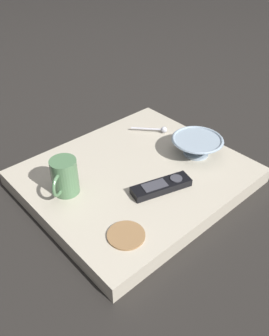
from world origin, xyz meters
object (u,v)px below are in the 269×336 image
coffee_mug (64,177)px  drink_coaster (126,235)px  teaspoon (159,129)px  cereal_bowl (197,145)px  tv_remote_near (161,186)px

coffee_mug → drink_coaster: coffee_mug is taller
teaspoon → drink_coaster: teaspoon is taller
cereal_bowl → coffee_mug: bearing=73.5°
coffee_mug → drink_coaster: size_ratio=1.12×
coffee_mug → drink_coaster: (-0.23, -0.02, -0.05)m
coffee_mug → tv_remote_near: size_ratio=0.58×
cereal_bowl → drink_coaster: bearing=106.0°
teaspoon → cereal_bowl: bearing=177.4°
cereal_bowl → tv_remote_near: size_ratio=0.91×
tv_remote_near → drink_coaster: size_ratio=1.93×
cereal_bowl → coffee_mug: 0.42m
coffee_mug → teaspoon: size_ratio=1.05×
drink_coaster → cereal_bowl: bearing=-74.0°
cereal_bowl → teaspoon: size_ratio=1.64×
cereal_bowl → drink_coaster: size_ratio=1.75×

